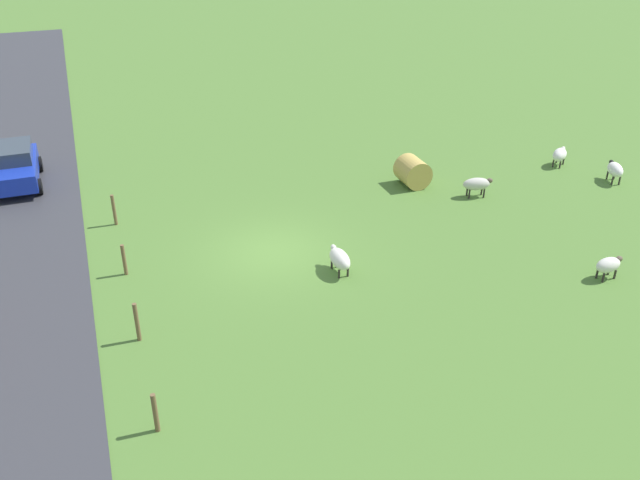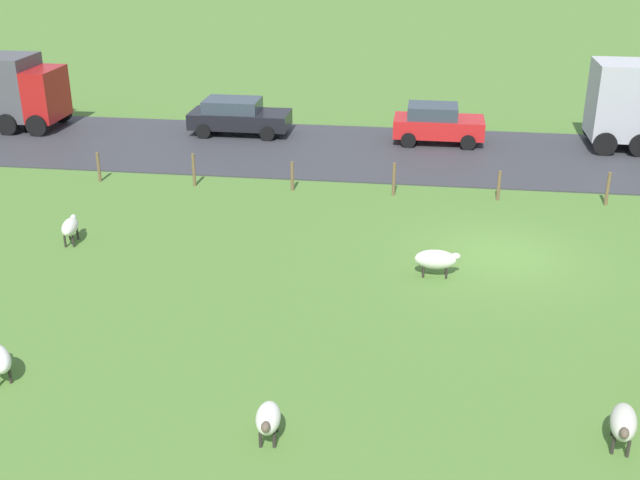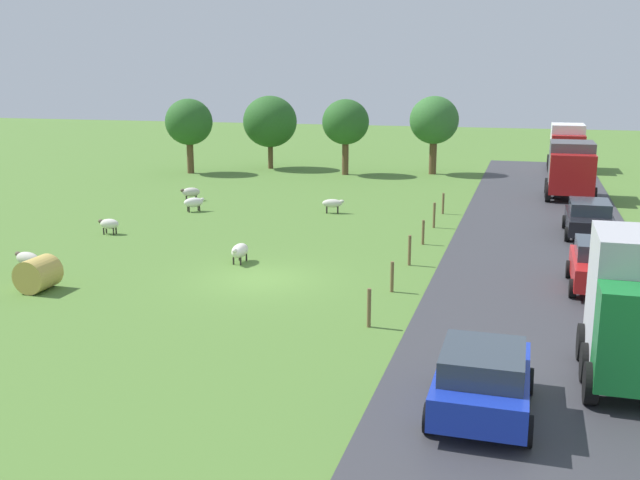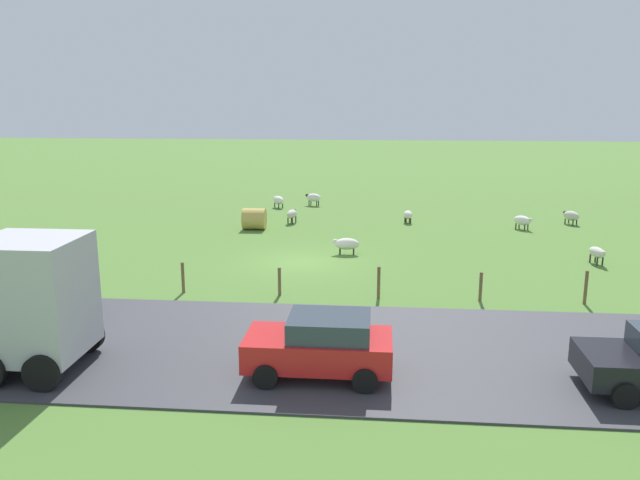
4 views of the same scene
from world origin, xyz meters
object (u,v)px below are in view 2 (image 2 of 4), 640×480
Objects in this scene: sheep_1 at (623,423)px; truck_0 at (10,90)px; sheep_5 at (436,259)px; truck_2 at (635,105)px; car_1 at (437,123)px; sheep_0 at (70,227)px; car_0 at (238,116)px; sheep_6 at (268,419)px.

truck_0 is (20.46, 23.08, 1.28)m from sheep_1.
truck_2 reaches higher than sheep_5.
car_1 is at bearing 9.86° from sheep_1.
sheep_0 is at bearing 138.64° from car_1.
truck_0 reaches higher than car_0.
sheep_1 is 6.81m from sheep_6.
sheep_5 is 23.64m from truck_0.
truck_0 is (21.19, 16.31, 1.34)m from sheep_6.
sheep_5 is at bearing -22.01° from sheep_6.
truck_0 is 1.17× the size of truck_2.
sheep_1 is 0.28× the size of truck_0.
car_0 is at bearing 90.31° from truck_2.
truck_0 is at bearing 48.45° from sheep_1.
car_0 is (0.40, -10.58, -0.95)m from truck_0.
truck_2 is 17.12m from car_0.
sheep_0 is at bearing 85.90° from sheep_5.
truck_0 reaches higher than sheep_1.
sheep_5 is 13.47m from car_1.
sheep_6 is (-8.71, -7.96, -0.05)m from sheep_0.
sheep_1 is 1.20× the size of sheep_6.
truck_0 is at bearing 37.58° from sheep_6.
truck_2 is 0.86× the size of car_0.
sheep_0 is at bearing -146.22° from truck_0.
car_0 reaches higher than sheep_6.
truck_0 reaches higher than sheep_5.
sheep_1 is 30.86m from truck_0.
sheep_0 is 0.99× the size of sheep_1.
sheep_6 is 0.27× the size of car_1.
sheep_6 is 24.52m from truck_2.
truck_2 reaches higher than car_1.
car_1 is at bearing 0.06° from sheep_5.
truck_0 reaches higher than sheep_0.
car_1 is at bearing 92.14° from truck_2.
sheep_1 is at bearing -118.43° from sheep_0.
sheep_0 is 16.75m from sheep_1.
sheep_1 is 0.98× the size of sheep_5.
truck_0 is 1.00× the size of car_0.
sheep_1 is 0.33× the size of truck_2.
truck_0 reaches higher than sheep_6.
sheep_5 is 1.23× the size of sheep_6.
sheep_5 is at bearing -94.10° from sheep_0.
car_1 is (-0.21, -8.91, 0.03)m from car_0.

